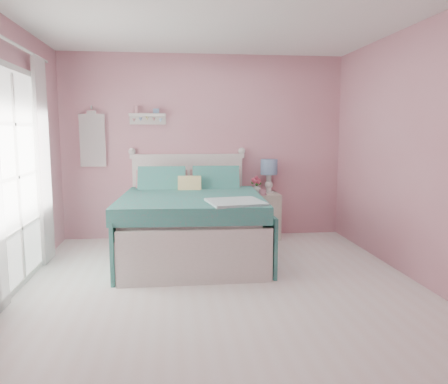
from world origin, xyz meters
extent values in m
plane|color=white|center=(0.00, 0.00, 0.00)|extent=(4.50, 4.50, 0.00)
plane|color=#C17A88|center=(0.00, 2.25, 1.30)|extent=(4.00, 0.00, 4.00)
plane|color=#C17A88|center=(0.00, -2.25, 1.30)|extent=(4.00, 0.00, 4.00)
plane|color=#C17A88|center=(2.00, 0.00, 1.30)|extent=(0.00, 4.50, 4.50)
plane|color=white|center=(0.00, 0.00, 2.60)|extent=(4.50, 4.50, 0.00)
cube|color=silver|center=(-0.24, 1.18, 0.22)|extent=(1.62, 2.08, 0.44)
cube|color=silver|center=(-0.24, 1.18, 0.52)|extent=(1.55, 2.01, 0.16)
cube|color=silver|center=(-0.24, 2.19, 0.57)|extent=(1.56, 0.07, 1.14)
cube|color=silver|center=(-0.24, 2.19, 1.17)|extent=(1.62, 0.09, 0.06)
cube|color=silver|center=(-0.24, 0.18, 0.28)|extent=(1.56, 0.06, 0.56)
cube|color=teal|center=(-0.24, 1.03, 0.69)|extent=(1.72, 1.82, 0.18)
cube|color=#C57F86|center=(-0.60, 1.87, 0.80)|extent=(0.69, 0.31, 0.43)
cube|color=#C57F86|center=(0.11, 1.87, 0.80)|extent=(0.69, 0.31, 0.43)
cube|color=#CCBC59|center=(-0.24, 1.59, 0.80)|extent=(0.31, 0.23, 0.31)
cube|color=beige|center=(0.81, 2.01, 0.32)|extent=(0.45, 0.42, 0.65)
cube|color=silver|center=(0.81, 1.81, 0.52)|extent=(0.39, 0.02, 0.16)
sphere|color=white|center=(0.81, 1.79, 0.52)|extent=(0.03, 0.03, 0.03)
cylinder|color=white|center=(0.92, 2.10, 0.66)|extent=(0.15, 0.15, 0.02)
cylinder|color=white|center=(0.92, 2.10, 0.79)|extent=(0.08, 0.08, 0.26)
cylinder|color=#7599C3|center=(0.92, 2.10, 1.02)|extent=(0.24, 0.24, 0.22)
imported|color=silver|center=(0.72, 2.05, 0.72)|extent=(0.17, 0.17, 0.14)
imported|color=pink|center=(0.77, 1.85, 0.69)|extent=(0.13, 0.13, 0.08)
sphere|color=#CA4563|center=(0.72, 2.05, 0.87)|extent=(0.06, 0.06, 0.06)
sphere|color=#CA4563|center=(0.76, 2.07, 0.83)|extent=(0.06, 0.06, 0.06)
sphere|color=#CA4563|center=(0.68, 2.06, 0.84)|extent=(0.06, 0.06, 0.06)
sphere|color=#CA4563|center=(0.74, 2.02, 0.81)|extent=(0.06, 0.06, 0.06)
sphere|color=#CA4563|center=(0.69, 2.03, 0.82)|extent=(0.06, 0.06, 0.06)
cube|color=silver|center=(-0.79, 2.17, 1.75)|extent=(0.50, 0.14, 0.04)
cube|color=silver|center=(-0.79, 2.23, 1.68)|extent=(0.50, 0.03, 0.12)
cylinder|color=#D18C99|center=(-0.94, 2.17, 1.82)|extent=(0.06, 0.06, 0.10)
cube|color=#7599C3|center=(-0.67, 2.17, 1.80)|extent=(0.08, 0.06, 0.07)
cube|color=white|center=(-1.55, 2.18, 1.40)|extent=(0.34, 0.03, 0.72)
cube|color=silver|center=(-1.97, 0.40, 2.13)|extent=(0.04, 1.32, 0.06)
cube|color=silver|center=(-1.97, 0.40, 0.03)|extent=(0.04, 1.32, 0.06)
cube|color=silver|center=(-1.97, 1.03, 1.05)|extent=(0.04, 0.06, 2.10)
cube|color=white|center=(-1.97, 0.40, 1.08)|extent=(0.02, 1.20, 2.04)
cube|color=white|center=(-1.92, 1.14, 1.18)|extent=(0.04, 0.40, 2.32)
camera|label=1|loc=(-0.45, -4.03, 1.52)|focal=35.00mm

